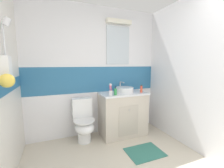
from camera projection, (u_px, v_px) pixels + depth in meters
wall_back_tiled at (96, 71)px, 2.93m from camera, size 3.20×0.20×2.50m
wall_right_plain at (201, 74)px, 2.28m from camera, size 0.10×3.48×2.50m
vanity_cabinet at (123, 113)px, 2.93m from camera, size 0.90×0.54×0.85m
sink_basin at (124, 89)px, 2.93m from camera, size 0.36×0.40×0.19m
toilet at (84, 122)px, 2.66m from camera, size 0.37×0.50×0.79m
toothbrush_cup at (111, 92)px, 2.60m from camera, size 0.07×0.07×0.22m
soap_dispenser at (115, 92)px, 2.65m from camera, size 0.05×0.05×0.16m
deodorant_spray_can at (141, 89)px, 2.87m from camera, size 0.05×0.05×0.15m
bath_mat at (145, 152)px, 2.35m from camera, size 0.56×0.43×0.01m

